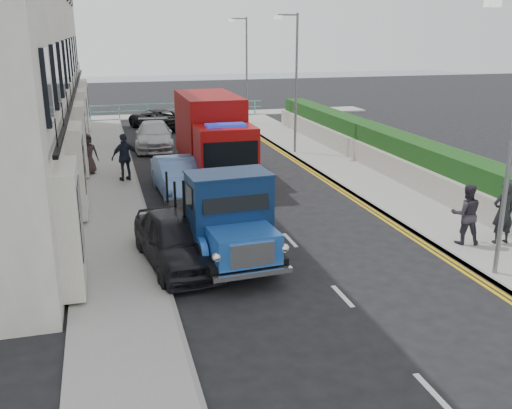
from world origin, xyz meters
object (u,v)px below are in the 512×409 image
at_px(red_lorry, 212,136).
at_px(pedestrian_east_near, 503,212).
at_px(lamp_far, 245,65).
at_px(lamp_near, 510,125).
at_px(parked_car_front, 177,239).
at_px(lamp_mid, 294,76).
at_px(bedford_lorry, 228,222).

distance_m(red_lorry, pedestrian_east_near, 12.25).
bearing_deg(lamp_far, lamp_near, -90.00).
height_order(lamp_near, lamp_far, same).
xyz_separation_m(lamp_far, parked_car_front, (-7.78, -23.00, -3.25)).
bearing_deg(lamp_far, lamp_mid, -90.00).
distance_m(bedford_lorry, red_lorry, 9.45).
distance_m(lamp_mid, pedestrian_east_near, 14.55).
relative_size(red_lorry, parked_car_front, 1.56).
bearing_deg(red_lorry, lamp_near, -67.46).
height_order(lamp_near, parked_car_front, lamp_near).
bearing_deg(lamp_mid, pedestrian_east_near, -83.20).
xyz_separation_m(lamp_mid, parked_car_front, (-7.78, -13.00, -3.25)).
distance_m(lamp_near, red_lorry, 13.25).
bearing_deg(parked_car_front, bedford_lorry, -16.69).
relative_size(parked_car_front, pedestrian_east_near, 2.29).
height_order(lamp_far, bedford_lorry, lamp_far).
distance_m(lamp_far, red_lorry, 14.91).
relative_size(lamp_mid, bedford_lorry, 1.25).
relative_size(lamp_far, parked_car_front, 1.60).
xyz_separation_m(lamp_mid, bedford_lorry, (-6.41, -13.22, -2.81)).
height_order(lamp_near, lamp_mid, same).
bearing_deg(red_lorry, pedestrian_east_near, -56.79).
height_order(lamp_far, pedestrian_east_near, lamp_far).
height_order(lamp_mid, pedestrian_east_near, lamp_mid).
xyz_separation_m(bedford_lorry, red_lorry, (1.43, 9.32, 0.71)).
distance_m(lamp_far, bedford_lorry, 24.25).
distance_m(lamp_mid, lamp_far, 10.00).
xyz_separation_m(lamp_far, bedford_lorry, (-6.41, -23.22, -2.81)).
xyz_separation_m(lamp_mid, lamp_far, (0.00, 10.00, 0.00)).
xyz_separation_m(lamp_near, bedford_lorry, (-6.41, 2.78, -2.81)).
bearing_deg(lamp_far, bedford_lorry, -105.43).
relative_size(bedford_lorry, pedestrian_east_near, 2.93).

